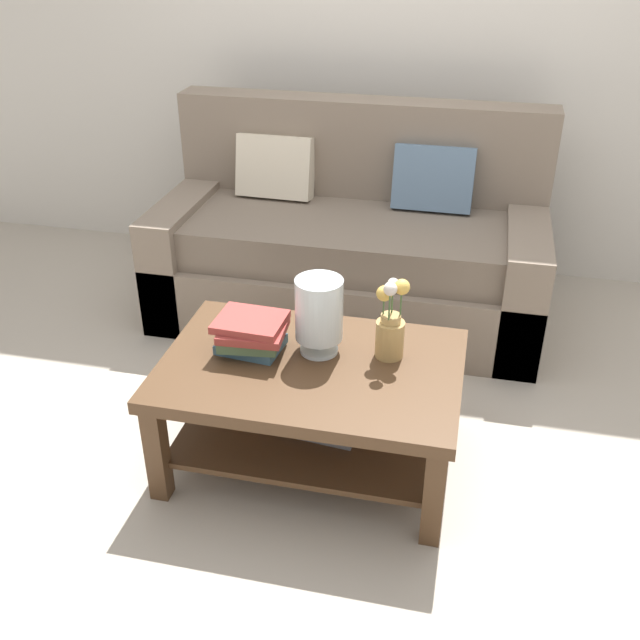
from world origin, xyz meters
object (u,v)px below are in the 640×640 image
object	(u,v)px
glass_hurricane_vase	(319,312)
flower_pitcher	(390,326)
book_stack_main	(251,334)
coffee_table	(312,391)
couch	(351,247)

from	to	relation	value
glass_hurricane_vase	flower_pitcher	world-z (taller)	flower_pitcher
book_stack_main	flower_pitcher	distance (m)	0.52
coffee_table	flower_pitcher	size ratio (longest dim) A/B	3.42
glass_hurricane_vase	coffee_table	bearing A→B (deg)	-95.72
glass_hurricane_vase	flower_pitcher	size ratio (longest dim) A/B	0.93
couch	flower_pitcher	xyz separation A→B (m)	(0.36, -1.13, 0.22)
book_stack_main	flower_pitcher	bearing A→B (deg)	8.40
coffee_table	book_stack_main	size ratio (longest dim) A/B	4.12
coffee_table	flower_pitcher	distance (m)	0.39
coffee_table	couch	bearing A→B (deg)	93.97
couch	glass_hurricane_vase	distance (m)	1.19
book_stack_main	glass_hurricane_vase	world-z (taller)	glass_hurricane_vase
couch	book_stack_main	size ratio (longest dim) A/B	7.25
couch	coffee_table	size ratio (longest dim) A/B	1.76
couch	coffee_table	distance (m)	1.25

